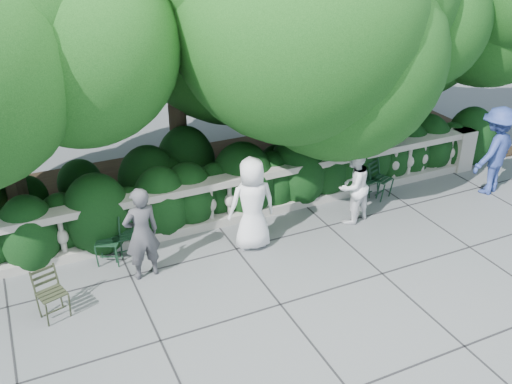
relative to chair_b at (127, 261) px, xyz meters
name	(u,v)px	position (x,y,z in m)	size (l,w,h in m)	color
ground	(280,265)	(2.45, -1.29, 0.00)	(90.00, 90.00, 0.00)	#565A5E
balustrade	(239,198)	(2.45, 0.51, 0.49)	(12.00, 0.44, 1.00)	#9E998E
shrub_hedge	(218,194)	(2.45, 1.71, 0.00)	(15.00, 2.60, 1.70)	black
tree_canopy	(240,5)	(3.13, 1.91, 3.96)	(15.04, 6.52, 6.78)	#3F3023
chair_b	(127,261)	(0.00, 0.00, 0.00)	(0.44, 0.48, 0.84)	black
chair_c	(109,267)	(-0.34, -0.06, 0.00)	(0.44, 0.48, 0.84)	black
chair_e	(370,201)	(5.34, 0.03, 0.00)	(0.44, 0.48, 0.84)	black
chair_f	(385,199)	(5.66, -0.04, 0.00)	(0.44, 0.48, 0.84)	black
chair_weathered	(60,321)	(-1.33, -1.20, 0.00)	(0.44, 0.48, 0.84)	black
person_businessman	(252,204)	(2.27, -0.49, 0.89)	(0.87, 0.57, 1.79)	white
person_woman_grey	(142,234)	(0.20, -0.58, 0.85)	(0.62, 0.41, 1.69)	#45454B
person_casual_man	(353,186)	(4.47, -0.49, 0.79)	(0.77, 0.60, 1.58)	white
person_older_blue	(494,151)	(7.95, -0.68, 0.98)	(1.27, 0.73, 1.96)	navy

